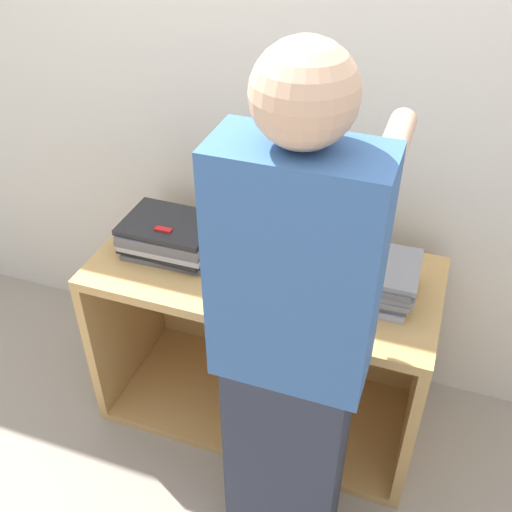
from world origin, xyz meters
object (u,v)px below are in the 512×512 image
at_px(laptop_stack_left, 171,236).
at_px(laptop_stack_right, 366,276).
at_px(laptop_open, 269,249).
at_px(person, 292,355).

xyz_separation_m(laptop_stack_left, laptop_stack_right, (0.70, 0.00, 0.00)).
relative_size(laptop_open, person, 0.21).
bearing_deg(laptop_open, laptop_stack_right, -8.86).
distance_m(laptop_open, person, 0.59).
distance_m(laptop_open, laptop_stack_right, 0.36).
bearing_deg(laptop_stack_left, laptop_open, 9.57).
height_order(laptop_stack_left, laptop_stack_right, same).
xyz_separation_m(laptop_stack_right, person, (-0.11, -0.48, 0.06)).
relative_size(laptop_open, laptop_stack_right, 1.02).
bearing_deg(laptop_stack_right, person, -103.26).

